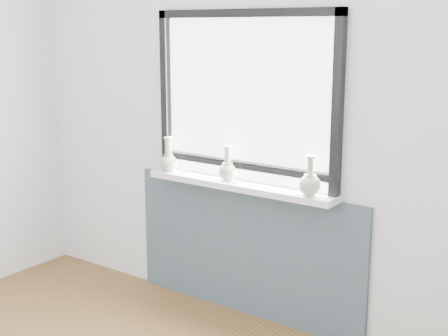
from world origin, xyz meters
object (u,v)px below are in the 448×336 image
Objects in this scene: vase_c at (310,183)px; vase_b at (228,170)px; windowsill at (239,185)px; vase_a at (169,160)px.

vase_b is at bearing 178.12° from vase_c.
vase_a is (-0.56, -0.02, 0.09)m from windowsill.
vase_c is at bearing -1.88° from vase_b.
windowsill is 5.72× the size of vase_a.
vase_c is (0.59, -0.02, 0.00)m from vase_b.
vase_a is 1.07m from vase_c.
vase_a reaches higher than windowsill.
vase_b is 0.59m from vase_c.
windowsill is 0.57m from vase_a.
vase_a is at bearing -178.38° from windowsill.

